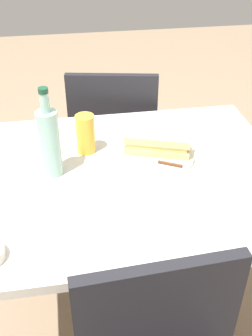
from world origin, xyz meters
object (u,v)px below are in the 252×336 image
Objects in this scene: knife_near at (158,162)px; water_bottle at (49,142)px; chair_near at (114,140)px; dining_table at (126,202)px; beer_glass at (86,134)px; plate_near at (157,154)px; baguette_sandwich_near at (157,144)px.

knife_near is 0.56× the size of water_bottle.
chair_near is at bearing -115.67° from water_bottle.
dining_table is 0.27m from beer_glass.
baguette_sandwich_near is (0.00, -0.00, 0.04)m from plate_near.
knife_near is (0.01, 0.06, -0.03)m from baguette_sandwich_near.
water_bottle is (0.35, 0.04, 0.07)m from baguette_sandwich_near.
plate_near is 0.25m from beer_glass.
beer_glass is (0.23, -0.07, 0.02)m from baguette_sandwich_near.
baguette_sandwich_near is 1.39× the size of knife_near.
plate_near is at bearing 162.38° from beer_glass.
knife_near is at bearing 96.29° from chair_near.
chair_near is at bearing -83.71° from knife_near.
dining_table is 0.33m from water_bottle.
plate_near is at bearing -145.98° from dining_table.
chair_near is at bearing -82.06° from baguette_sandwich_near.
baguette_sandwich_near is at bearing -90.00° from plate_near.
knife_near is 0.26m from beer_glass.
chair_near is at bearing -109.05° from beer_glass.
baguette_sandwich_near is 0.24m from beer_glass.
chair_near is 2.97× the size of water_bottle.
chair_near reaches higher than knife_near.
dining_table is 4.09× the size of plate_near.
beer_glass reaches higher than knife_near.
chair_near is 5.29× the size of knife_near.
beer_glass reaches higher than baguette_sandwich_near.
beer_glass reaches higher than chair_near.
knife_near is (-0.06, 0.59, 0.26)m from chair_near.
water_bottle is at bearing 64.33° from chair_near.
water_bottle is at bearing -9.76° from dining_table.
water_bottle is (0.34, -0.02, 0.10)m from knife_near.
chair_near is 3.80× the size of baguette_sandwich_near.
knife_near is (-0.11, -0.02, 0.14)m from dining_table.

